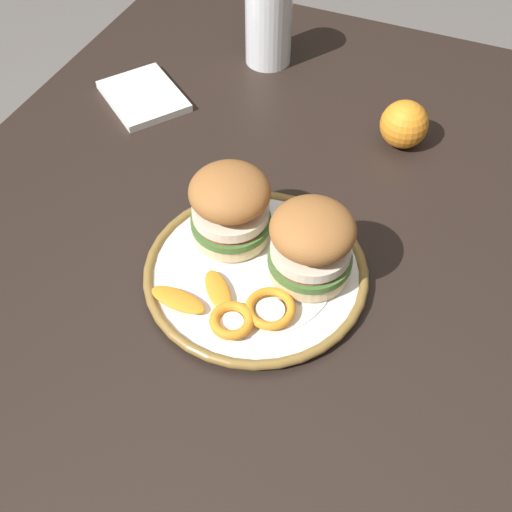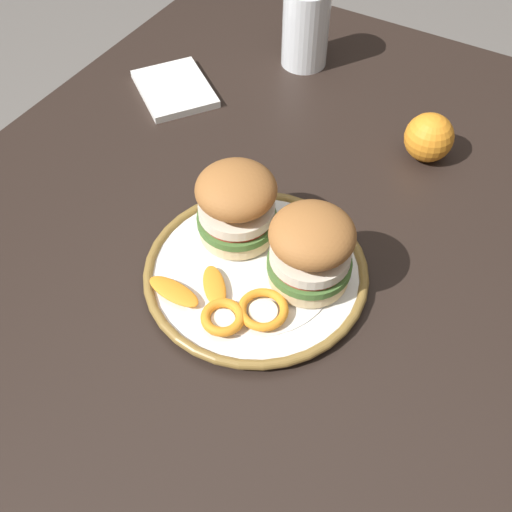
{
  "view_description": "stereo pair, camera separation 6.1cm",
  "coord_description": "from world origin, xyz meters",
  "px_view_note": "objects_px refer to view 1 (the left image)",
  "views": [
    {
      "loc": [
        0.37,
        0.2,
        1.37
      ],
      "look_at": [
        -0.07,
        0.01,
        0.8
      ],
      "focal_mm": 43.93,
      "sensor_mm": 36.0,
      "label": 1
    },
    {
      "loc": [
        0.34,
        0.25,
        1.37
      ],
      "look_at": [
        -0.07,
        0.01,
        0.8
      ],
      "focal_mm": 43.93,
      "sensor_mm": 36.0,
      "label": 2
    }
  ],
  "objects_px": {
    "sandwich_half_right": "(311,243)",
    "whole_orange": "(404,124)",
    "sandwich_half_left": "(230,206)",
    "dining_table": "(227,359)",
    "drinking_glass": "(268,30)",
    "dinner_plate": "(256,272)"
  },
  "relations": [
    {
      "from": "sandwich_half_right",
      "to": "whole_orange",
      "type": "bearing_deg",
      "value": 172.61
    },
    {
      "from": "sandwich_half_left",
      "to": "sandwich_half_right",
      "type": "bearing_deg",
      "value": 80.58
    },
    {
      "from": "sandwich_half_right",
      "to": "whole_orange",
      "type": "height_order",
      "value": "sandwich_half_right"
    },
    {
      "from": "dining_table",
      "to": "sandwich_half_left",
      "type": "height_order",
      "value": "sandwich_half_left"
    },
    {
      "from": "drinking_glass",
      "to": "whole_orange",
      "type": "distance_m",
      "value": 0.29
    },
    {
      "from": "dinner_plate",
      "to": "sandwich_half_right",
      "type": "height_order",
      "value": "sandwich_half_right"
    },
    {
      "from": "dining_table",
      "to": "dinner_plate",
      "type": "bearing_deg",
      "value": 171.04
    },
    {
      "from": "dining_table",
      "to": "sandwich_half_left",
      "type": "distance_m",
      "value": 0.2
    },
    {
      "from": "dining_table",
      "to": "dinner_plate",
      "type": "xyz_separation_m",
      "value": [
        -0.07,
        0.01,
        0.1
      ]
    },
    {
      "from": "dinner_plate",
      "to": "sandwich_half_right",
      "type": "xyz_separation_m",
      "value": [
        -0.02,
        0.06,
        0.06
      ]
    },
    {
      "from": "dining_table",
      "to": "dinner_plate",
      "type": "height_order",
      "value": "dinner_plate"
    },
    {
      "from": "drinking_glass",
      "to": "whole_orange",
      "type": "relative_size",
      "value": 1.85
    },
    {
      "from": "dinner_plate",
      "to": "drinking_glass",
      "type": "distance_m",
      "value": 0.48
    },
    {
      "from": "dining_table",
      "to": "dinner_plate",
      "type": "relative_size",
      "value": 5.19
    },
    {
      "from": "sandwich_half_left",
      "to": "sandwich_half_right",
      "type": "xyz_separation_m",
      "value": [
        0.02,
        0.11,
        0.0
      ]
    },
    {
      "from": "dining_table",
      "to": "drinking_glass",
      "type": "relative_size",
      "value": 10.98
    },
    {
      "from": "sandwich_half_left",
      "to": "whole_orange",
      "type": "xyz_separation_m",
      "value": [
        -0.28,
        0.15,
        -0.03
      ]
    },
    {
      "from": "dinner_plate",
      "to": "sandwich_half_left",
      "type": "xyz_separation_m",
      "value": [
        -0.04,
        -0.05,
        0.06
      ]
    },
    {
      "from": "dinner_plate",
      "to": "sandwich_half_right",
      "type": "distance_m",
      "value": 0.09
    },
    {
      "from": "dining_table",
      "to": "sandwich_half_right",
      "type": "bearing_deg",
      "value": 142.02
    },
    {
      "from": "sandwich_half_left",
      "to": "whole_orange",
      "type": "relative_size",
      "value": 1.61
    },
    {
      "from": "drinking_glass",
      "to": "whole_orange",
      "type": "xyz_separation_m",
      "value": [
        0.13,
        0.27,
        -0.02
      ]
    }
  ]
}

